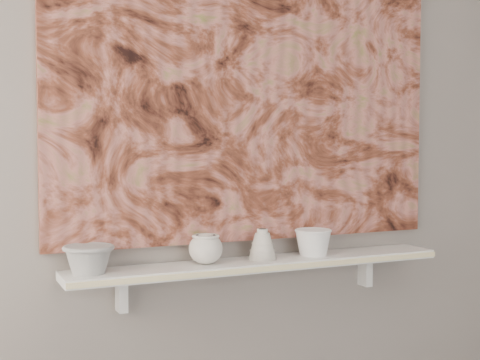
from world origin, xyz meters
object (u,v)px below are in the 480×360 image
shelf (261,264)px  cup_cream (206,249)px  bell_vessel (262,244)px  bowl_grey (89,259)px  bowl_white (313,242)px  painting (252,89)px

shelf → cup_cream: (-0.21, 0.00, 0.07)m
shelf → bell_vessel: bell_vessel is taller
bowl_grey → bowl_white: bowl_white is taller
painting → bowl_grey: (-0.61, -0.08, -0.56)m
painting → bowl_grey: size_ratio=9.21×
shelf → painting: 0.63m
cup_cream → bell_vessel: bell_vessel is taller
bell_vessel → bowl_grey: bearing=180.0°
painting → cup_cream: 0.60m
bowl_grey → bell_vessel: (0.61, 0.00, 0.01)m
cup_cream → bell_vessel: size_ratio=1.06×
painting → cup_cream: size_ratio=12.91×
bowl_grey → bowl_white: size_ratio=1.20×
shelf → cup_cream: size_ratio=12.05×
shelf → bowl_white: bowl_white is taller
bowl_grey → shelf: bearing=0.0°
bowl_grey → bell_vessel: 0.61m
painting → cup_cream: (-0.21, -0.08, -0.56)m
shelf → bell_vessel: 0.07m
painting → bell_vessel: (0.00, -0.08, -0.56)m
painting → cup_cream: painting is taller
bowl_grey → painting: bearing=7.5°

